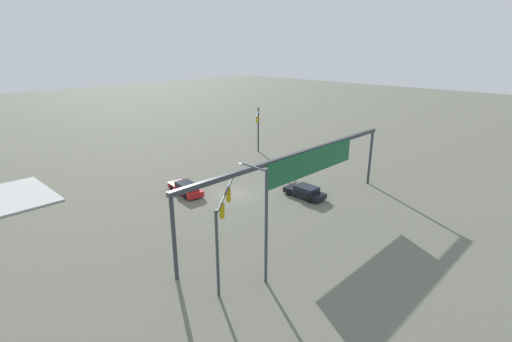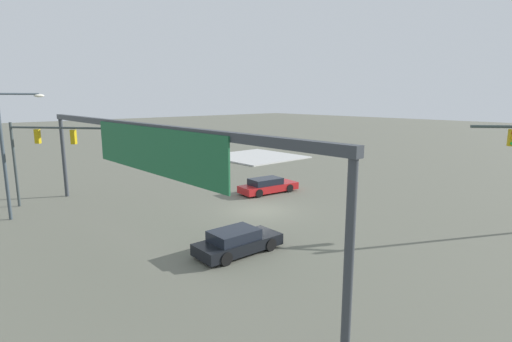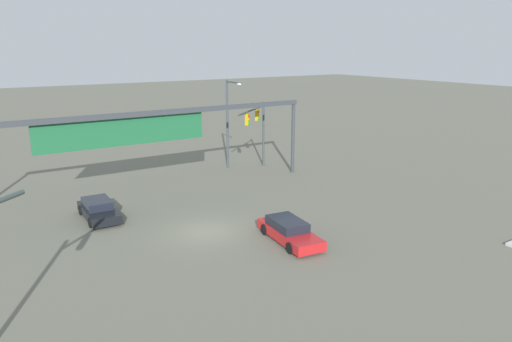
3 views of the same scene
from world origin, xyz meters
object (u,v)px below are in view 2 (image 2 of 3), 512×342
Objects in this scene: streetlamp_curved_arm at (8,146)px; sedan_car_approaching at (237,242)px; traffic_signal_opposite_side at (39,146)px; sedan_car_waiting_far at (268,186)px.

sedan_car_approaching is at bearing -60.22° from streetlamp_curved_arm.
traffic_signal_opposite_side is at bearing 41.27° from streetlamp_curved_arm.
traffic_signal_opposite_side is 16.53m from sedan_car_waiting_far.
sedan_car_waiting_far is at bearing 24.16° from traffic_signal_opposite_side.
traffic_signal_opposite_side is 16.35m from sedan_car_approaching.
streetlamp_curved_arm is at bearing -91.02° from traffic_signal_opposite_side.
streetlamp_curved_arm is (-1.60, 2.04, 0.32)m from traffic_signal_opposite_side.
streetlamp_curved_arm is 1.56× the size of sedan_car_waiting_far.
streetlamp_curved_arm is at bearing 168.25° from sedan_car_waiting_far.
sedan_car_approaching is 0.88× the size of sedan_car_waiting_far.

